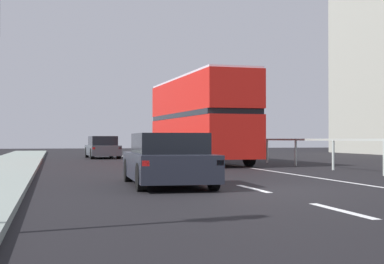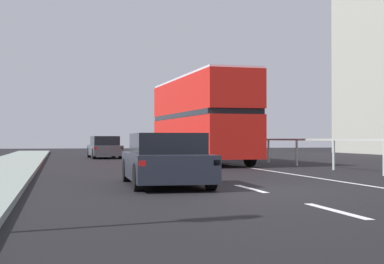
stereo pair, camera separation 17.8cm
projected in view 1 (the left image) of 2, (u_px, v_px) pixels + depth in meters
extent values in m
cube|color=black|center=(255.00, 191.00, 13.65)|extent=(73.67, 120.00, 0.10)
cube|color=silver|center=(341.00, 211.00, 9.57)|extent=(0.16, 2.18, 0.01)
cube|color=silver|center=(253.00, 189.00, 13.80)|extent=(0.16, 2.18, 0.01)
cube|color=silver|center=(206.00, 177.00, 18.03)|extent=(0.16, 2.18, 0.01)
cube|color=silver|center=(177.00, 170.00, 22.27)|extent=(0.16, 2.18, 0.01)
cube|color=silver|center=(157.00, 165.00, 26.50)|extent=(0.16, 2.18, 0.01)
cube|color=silver|center=(143.00, 161.00, 30.74)|extent=(0.16, 2.18, 0.01)
cube|color=silver|center=(132.00, 158.00, 34.97)|extent=(0.16, 2.18, 0.01)
cube|color=silver|center=(124.00, 156.00, 39.20)|extent=(0.16, 2.18, 0.01)
cube|color=silver|center=(117.00, 155.00, 43.44)|extent=(0.16, 2.18, 0.01)
cube|color=silver|center=(254.00, 168.00, 23.14)|extent=(0.12, 46.00, 0.01)
cube|color=#B0BBB3|center=(313.00, 140.00, 23.75)|extent=(0.08, 42.00, 0.08)
cylinder|color=#B0BBB3|center=(384.00, 158.00, 18.63)|extent=(0.10, 0.10, 1.15)
cylinder|color=#B0BBB3|center=(333.00, 155.00, 22.04)|extent=(0.10, 0.10, 1.15)
cylinder|color=#B0BBB3|center=(296.00, 153.00, 25.44)|extent=(0.10, 0.10, 1.15)
cylinder|color=#B0BBB3|center=(267.00, 151.00, 28.85)|extent=(0.10, 0.10, 1.15)
cylinder|color=#B0BBB3|center=(245.00, 150.00, 32.25)|extent=(0.10, 0.10, 1.15)
cylinder|color=#B0BBB3|center=(226.00, 149.00, 35.65)|extent=(0.10, 0.10, 1.15)
cylinder|color=#B0BBB3|center=(211.00, 148.00, 39.06)|extent=(0.10, 0.10, 1.15)
cylinder|color=#B0BBB3|center=(199.00, 147.00, 42.46)|extent=(0.10, 0.10, 1.15)
cube|color=red|center=(200.00, 137.00, 28.36)|extent=(2.91, 10.68, 1.83)
cube|color=black|center=(200.00, 116.00, 28.37)|extent=(2.91, 10.26, 0.24)
cube|color=red|center=(200.00, 97.00, 28.38)|extent=(2.91, 10.68, 1.63)
cube|color=silver|center=(200.00, 79.00, 28.39)|extent=(2.85, 10.47, 0.10)
cube|color=black|center=(173.00, 136.00, 33.42)|extent=(2.17, 0.14, 1.28)
cube|color=yellow|center=(173.00, 96.00, 33.45)|extent=(1.45, 0.11, 0.28)
cylinder|color=black|center=(160.00, 151.00, 31.78)|extent=(0.33, 1.01, 1.00)
cylinder|color=black|center=(198.00, 151.00, 32.39)|extent=(0.33, 1.01, 1.00)
cylinder|color=black|center=(200.00, 155.00, 24.50)|extent=(0.33, 1.01, 1.00)
cylinder|color=black|center=(249.00, 155.00, 25.11)|extent=(0.33, 1.01, 1.00)
cube|color=#232631|center=(167.00, 166.00, 14.75)|extent=(1.98, 4.52, 0.64)
cube|color=black|center=(169.00, 143.00, 14.54)|extent=(1.70, 2.50, 0.50)
cube|color=red|center=(146.00, 163.00, 12.44)|extent=(0.16, 0.07, 0.12)
cube|color=red|center=(220.00, 163.00, 12.77)|extent=(0.16, 0.07, 0.12)
cylinder|color=black|center=(128.00, 170.00, 16.08)|extent=(0.22, 0.65, 0.64)
cylinder|color=black|center=(188.00, 169.00, 16.42)|extent=(0.22, 0.65, 0.64)
cylinder|color=black|center=(141.00, 177.00, 13.08)|extent=(0.22, 0.65, 0.64)
cylinder|color=black|center=(214.00, 176.00, 13.42)|extent=(0.22, 0.65, 0.64)
cube|color=#40464D|center=(102.00, 150.00, 35.60)|extent=(1.91, 4.52, 0.61)
cube|color=black|center=(103.00, 141.00, 35.40)|extent=(1.61, 2.51, 0.55)
cube|color=red|center=(94.00, 148.00, 33.29)|extent=(0.16, 0.07, 0.12)
cube|color=red|center=(120.00, 148.00, 33.70)|extent=(0.16, 0.07, 0.12)
cylinder|color=black|center=(87.00, 152.00, 36.85)|extent=(0.23, 0.65, 0.64)
cylinder|color=black|center=(111.00, 152.00, 37.28)|extent=(0.23, 0.65, 0.64)
cylinder|color=black|center=(92.00, 154.00, 33.92)|extent=(0.23, 0.65, 0.64)
cylinder|color=black|center=(119.00, 153.00, 34.35)|extent=(0.23, 0.65, 0.64)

